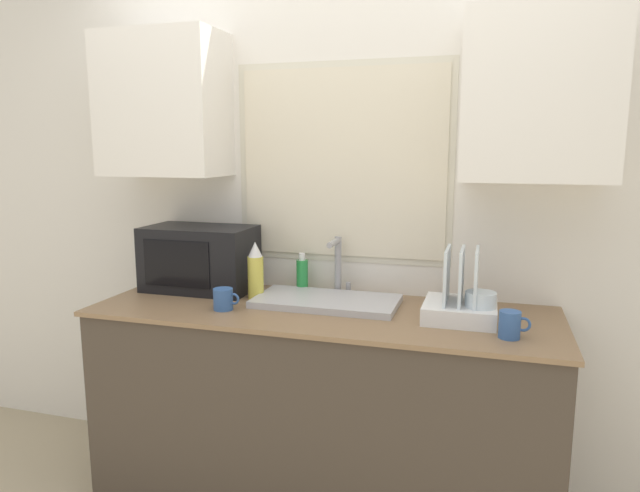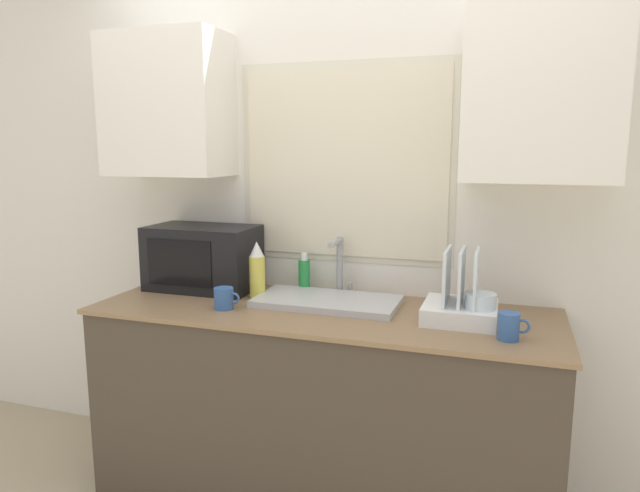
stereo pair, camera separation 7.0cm
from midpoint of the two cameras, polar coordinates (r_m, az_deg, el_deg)
name	(u,v)px [view 2 (the right image)]	position (r m, az deg, el deg)	size (l,w,h in m)	color
countertop	(322,407)	(2.63, 1.01, -15.79)	(1.98, 0.69, 0.90)	#42382D
wall_back	(344,187)	(2.68, 3.14, 5.88)	(6.00, 0.38, 2.60)	silver
sink_basin	(328,301)	(2.53, 1.56, -5.54)	(0.63, 0.33, 0.03)	#B2B2B7
faucet	(340,262)	(2.65, 2.75, -1.58)	(0.08, 0.17, 0.27)	#99999E
microwave	(203,258)	(2.83, -10.93, -1.15)	(0.52, 0.31, 0.31)	black
dish_rack	(462,304)	(2.35, 14.88, -5.60)	(0.29, 0.29, 0.29)	white
spray_bottle	(257,271)	(2.62, -5.54, -2.51)	(0.07, 0.07, 0.26)	#D8CC4C
soap_bottle	(304,275)	(2.73, -0.85, -2.91)	(0.06, 0.06, 0.19)	#268C3F
mug_near_sink	(224,298)	(2.48, -8.76, -5.20)	(0.12, 0.08, 0.09)	#335999
mug_by_rack	(509,326)	(2.19, 19.27, -7.60)	(0.11, 0.08, 0.10)	#335999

